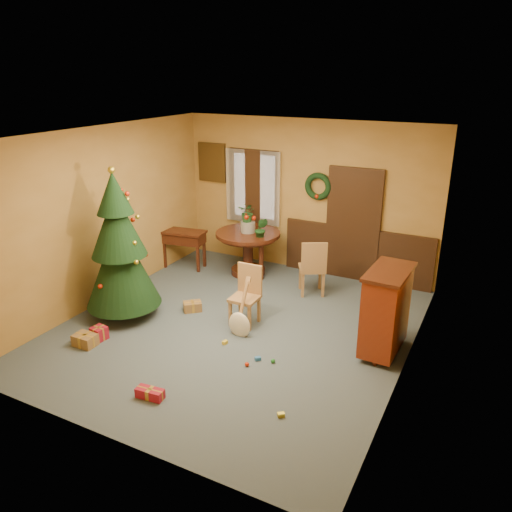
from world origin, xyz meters
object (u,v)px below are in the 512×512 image
Objects in this scene: sideboard at (386,309)px; chair_near at (247,293)px; christmas_tree at (119,248)px; dining_table at (248,245)px; writing_desk at (184,240)px.

chair_near is at bearing -177.77° from sideboard.
christmas_tree is 4.05m from sideboard.
dining_table is 0.99× the size of sideboard.
writing_desk is 4.52m from sideboard.
chair_near is at bearing -34.03° from writing_desk.
chair_near is 2.07m from christmas_tree.
christmas_tree is 1.95× the size of sideboard.
writing_desk is at bearing 145.97° from chair_near.
christmas_tree reaches higher than chair_near.
writing_desk is (-1.29, -0.28, -0.02)m from dining_table.
christmas_tree is 2.66× the size of writing_desk.
dining_table is at bearing 69.07° from christmas_tree.
dining_table is at bearing 12.17° from writing_desk.
chair_near reaches higher than writing_desk.
dining_table is 1.31× the size of chair_near.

